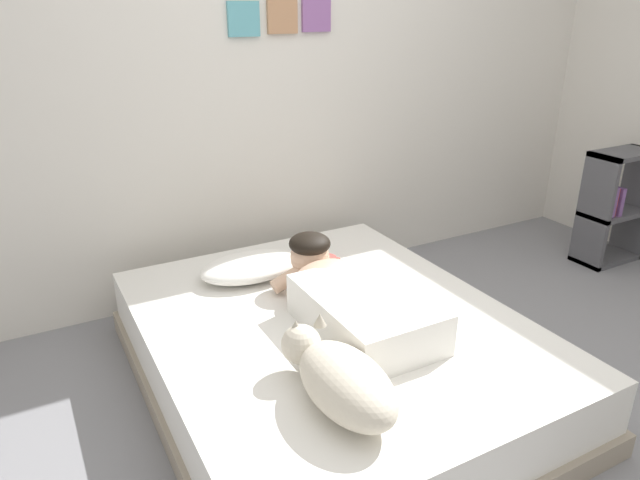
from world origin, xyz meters
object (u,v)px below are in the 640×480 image
at_px(pillow, 251,267).
at_px(dog, 340,378).
at_px(cell_phone, 421,343).
at_px(bed, 331,352).
at_px(person_lying, 348,296).
at_px(bookshelf, 613,207).
at_px(coffee_cup, 328,263).

bearing_deg(pillow, dog, -95.82).
bearing_deg(cell_phone, dog, -160.61).
distance_m(bed, cell_phone, 0.45).
bearing_deg(dog, person_lying, 56.23).
xyz_separation_m(person_lying, bookshelf, (2.24, 0.34, -0.06)).
bearing_deg(pillow, bookshelf, -5.83).
bearing_deg(bookshelf, bed, -172.30).
bearing_deg(person_lying, coffee_cup, 71.08).
bearing_deg(bookshelf, coffee_cup, 176.37).
height_order(bed, bookshelf, bookshelf).
distance_m(bed, pillow, 0.62).
height_order(dog, cell_phone, dog).
xyz_separation_m(pillow, dog, (-0.11, -1.08, 0.05)).
relative_size(pillow, bookshelf, 0.69).
bearing_deg(coffee_cup, pillow, 162.56).
bearing_deg(pillow, coffee_cup, -17.44).
bearing_deg(cell_phone, bed, 122.60).
relative_size(dog, bookshelf, 0.77).
bearing_deg(bed, cell_phone, -57.40).
distance_m(pillow, dog, 1.08).
xyz_separation_m(bed, coffee_cup, (0.23, 0.44, 0.21)).
bearing_deg(dog, bookshelf, 17.86).
height_order(dog, bookshelf, bookshelf).
xyz_separation_m(pillow, cell_phone, (0.37, -0.91, -0.05)).
distance_m(bed, person_lying, 0.29).
height_order(dog, coffee_cup, dog).
height_order(bed, person_lying, person_lying).
bearing_deg(pillow, bed, -75.27).
height_order(coffee_cup, cell_phone, coffee_cup).
distance_m(dog, bookshelf, 2.69).
bearing_deg(pillow, person_lying, -69.53).
bearing_deg(dog, pillow, 84.18).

